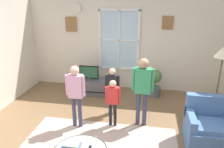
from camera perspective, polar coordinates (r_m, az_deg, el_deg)
name	(u,v)px	position (r m, az deg, el deg)	size (l,w,h in m)	color
back_wall	(126,43)	(6.12, 3.59, 8.19)	(5.42, 0.17, 2.62)	beige
tv_stand	(90,86)	(5.99, -5.90, -3.22)	(1.12, 0.46, 0.42)	#4C4C51
television	(89,72)	(5.85, -6.05, 0.46)	(0.52, 0.08, 0.37)	#4C4C4C
armchair	(208,129)	(4.31, 23.85, -13.04)	(0.76, 0.74, 0.87)	#476B9E
book_stack	(72,146)	(3.45, -10.52, -18.03)	(0.28, 0.19, 0.09)	#C287B3
person_green_shirt	(143,85)	(4.32, 8.02, -2.79)	(0.43, 0.20, 1.43)	#333851
person_pink_shirt	(76,90)	(4.31, -9.49, -4.09)	(0.39, 0.18, 1.30)	#333851
person_black_shirt	(112,86)	(4.78, 0.09, -3.14)	(0.33, 0.15, 1.08)	#333851
person_red_shirt	(113,98)	(4.34, 0.22, -6.29)	(0.30, 0.14, 1.01)	black
potted_plant_by_window	(155,82)	(5.89, 11.15, -2.20)	(0.34, 0.34, 0.73)	#4C565B
floor_lamp	(222,60)	(4.54, 26.92, 3.19)	(0.32, 0.32, 1.69)	black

